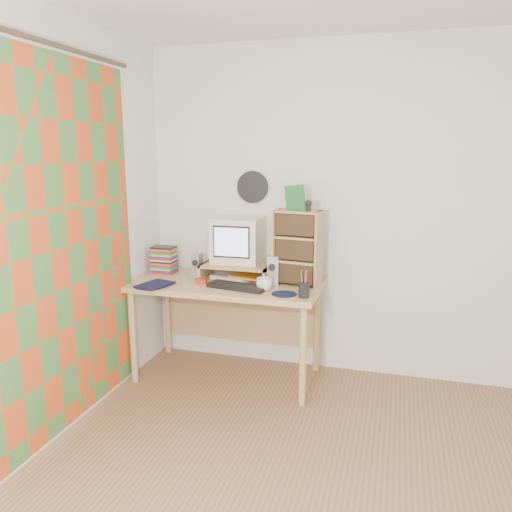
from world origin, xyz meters
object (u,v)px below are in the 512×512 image
Objects in this scene: keyboard at (237,287)px; diary at (145,282)px; crt_monitor at (237,240)px; cd_rack at (297,248)px; mug at (264,284)px; dvd_stack at (164,257)px; desk at (230,297)px.

diary is (-0.68, -0.09, 0.01)m from keyboard.
cd_rack reaches higher than crt_monitor.
keyboard is at bearing -141.04° from cd_rack.
diary is at bearing -173.97° from mug.
keyboard is at bearing 22.44° from diary.
diary is at bearing -83.64° from dvd_stack.
crt_monitor is at bearing 118.46° from keyboard.
mug is at bearing -45.88° from crt_monitor.
keyboard is at bearing -58.07° from desk.
dvd_stack is 1.10m from cd_rack.
crt_monitor reaches higher than dvd_stack.
crt_monitor reaches higher than mug.
keyboard is 0.77m from dvd_stack.
crt_monitor is 0.75m from diary.
desk is at bearing 132.18° from keyboard.
cd_rack is 4.79× the size of mug.
cd_rack reaches higher than diary.
mug is 0.50× the size of diary.
keyboard is 1.88× the size of diary.
mug is at bearing -121.44° from cd_rack.
dvd_stack is 0.95m from mug.
desk is 0.43m from crt_monitor.
cd_rack reaches higher than dvd_stack.
diary is (-0.58, -0.39, -0.27)m from crt_monitor.
dvd_stack is 0.39m from diary.
cd_rack is at bearing 50.83° from mug.
cd_rack is at bearing 41.49° from keyboard.
dvd_stack is 0.47× the size of cd_rack.
mug reaches higher than desk.
keyboard is 0.79× the size of cd_rack.
dvd_stack is at bearing 110.00° from diary.
crt_monitor is 0.63m from dvd_stack.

